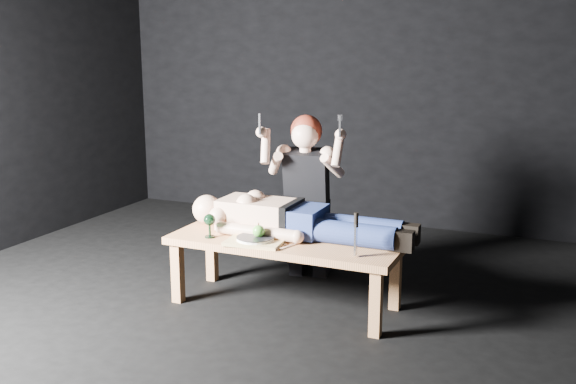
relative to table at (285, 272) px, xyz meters
The scene contains 13 objects.
ground 0.36m from the table, 122.17° to the right, with size 5.00×5.00×0.00m, color black.
back_wall 2.61m from the table, 93.70° to the left, with size 5.00×5.00×0.00m, color black.
table is the anchor object (origin of this frame).
lying_man 0.38m from the table, 70.13° to the left, with size 1.46×0.45×0.26m, color #D2A488, non-canonical shape.
kneeling_woman 0.70m from the table, 96.28° to the left, with size 0.66×0.74×1.24m, color black, non-canonical shape.
serving_tray 0.31m from the table, 132.49° to the right, with size 0.35×0.26×0.02m, color tan.
plate 0.33m from the table, 132.49° to the right, with size 0.24×0.24×0.02m, color white.
apple 0.35m from the table, 130.17° to the right, with size 0.08×0.08×0.08m, color #3A8F2C.
goblet 0.57m from the table, 161.76° to the right, with size 0.08×0.08×0.16m, color black, non-canonical shape.
fork_flat 0.43m from the table, 151.62° to the right, with size 0.01×0.16×0.01m, color #B2B2B7.
knife_flat 0.28m from the table, 59.12° to the right, with size 0.01×0.16×0.01m, color #B2B2B7.
spoon_flat 0.24m from the table, 98.05° to the right, with size 0.01×0.16×0.01m, color #B2B2B7.
carving_knife 0.66m from the table, 17.93° to the right, with size 0.03×0.04×0.27m, color #B2B2B7, non-canonical shape.
Camera 1 is at (1.75, -3.48, 1.65)m, focal length 40.97 mm.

